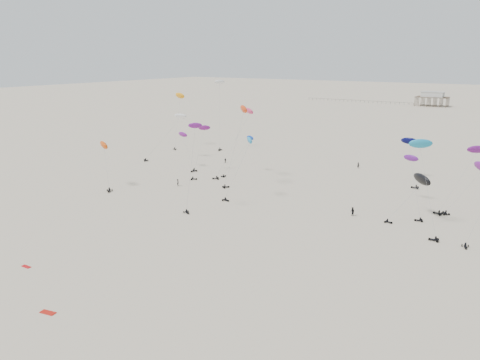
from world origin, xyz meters
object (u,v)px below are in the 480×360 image
Objects in this scene: rig_0 at (186,146)px; rig_4 at (105,154)px; pavilion_main at (432,100)px; spectator_0 at (178,186)px.

rig_0 is 0.95× the size of rig_4.
rig_4 is (-3.99, -27.93, 1.94)m from rig_0.
rig_4 is (-29.32, -264.54, 4.76)m from pavilion_main.
rig_4 reaches higher than spectator_0.
rig_0 is 21.22m from spectator_0.
rig_4 is at bearing -96.32° from pavilion_main.
spectator_0 is at bearing 179.37° from rig_4.
pavilion_main is 1.80× the size of rig_0.
rig_4 is at bearing 87.85° from spectator_0.
rig_0 is (-25.33, -236.62, 2.82)m from pavilion_main.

